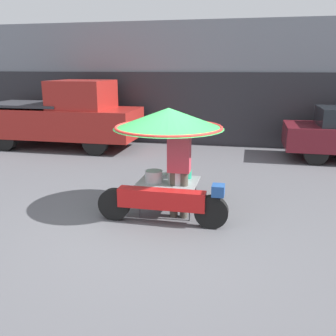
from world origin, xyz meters
TOP-DOWN VIEW (x-y plane):
  - ground_plane at (0.00, 0.00)m, footprint 36.00×36.00m
  - shopfront_building at (0.00, 7.92)m, footprint 28.00×2.06m
  - vendor_motorcycle_cart at (0.09, 0.67)m, footprint 2.23×1.92m
  - vendor_person at (0.32, 0.51)m, footprint 0.38×0.22m
  - pickup_truck at (-4.39, 5.49)m, footprint 5.07×1.91m

SIDE VIEW (x-z plane):
  - ground_plane at x=0.00m, z-range 0.00..0.00m
  - vendor_person at x=0.32m, z-range 0.11..1.78m
  - pickup_truck at x=-4.39m, z-range -0.06..2.10m
  - vendor_motorcycle_cart at x=0.09m, z-range 0.53..2.42m
  - shopfront_building at x=0.00m, z-range -0.01..4.00m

